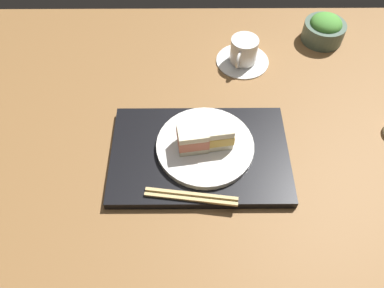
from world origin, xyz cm
name	(u,v)px	position (x,y,z in cm)	size (l,w,h in cm)	color
ground_plane	(214,137)	(0.00, 0.00, -1.50)	(140.00, 100.00, 3.00)	brown
serving_tray	(200,155)	(-3.75, -6.93, 1.07)	(39.69, 26.02, 2.13)	black
sandwich_plate	(205,146)	(-2.56, -5.84, 2.82)	(21.78, 21.78, 1.38)	silver
sandwich_near	(193,138)	(-5.34, -6.37, 6.37)	(7.17, 5.88, 5.71)	beige
sandwich_far	(218,134)	(0.22, -5.32, 6.39)	(7.27, 5.95, 5.75)	beige
salad_bowl	(324,29)	(32.46, 34.51, 3.66)	(11.70, 11.70, 7.90)	#4C6051
chopsticks_pair	(191,197)	(-5.72, -18.38, 2.48)	(19.28, 4.35, 0.70)	tan
coffee_cup	(243,53)	(8.63, 24.98, 3.12)	(14.46, 14.46, 7.46)	white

